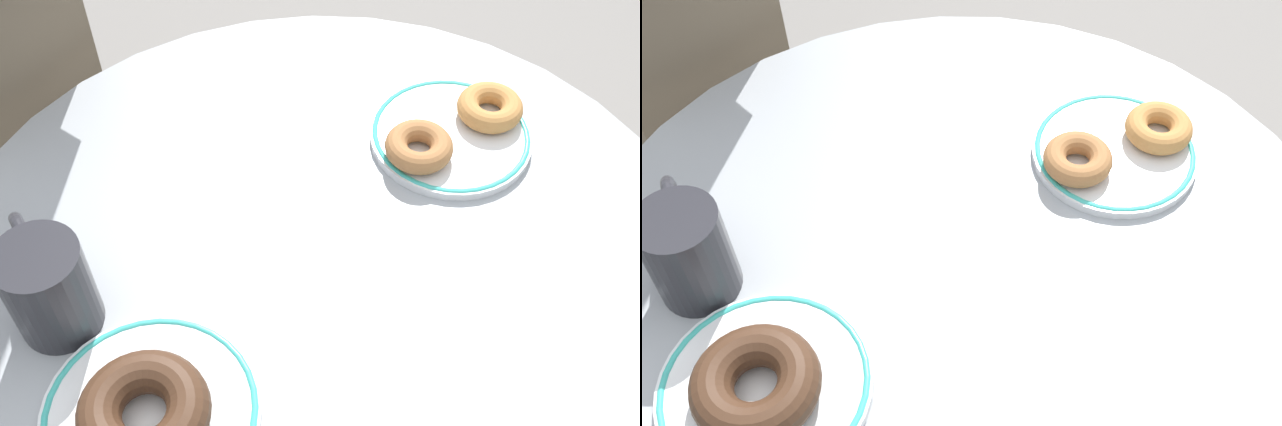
{
  "view_description": "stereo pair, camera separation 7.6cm",
  "coord_description": "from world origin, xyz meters",
  "views": [
    {
      "loc": [
        -0.27,
        -0.36,
        1.35
      ],
      "look_at": [
        0.01,
        0.02,
        0.76
      ],
      "focal_mm": 44.64,
      "sensor_mm": 36.0,
      "label": 1
    },
    {
      "loc": [
        -0.2,
        -0.4,
        1.35
      ],
      "look_at": [
        0.01,
        0.02,
        0.76
      ],
      "focal_mm": 44.64,
      "sensor_mm": 36.0,
      "label": 2
    }
  ],
  "objects": [
    {
      "name": "coffee_mug",
      "position": [
        -0.23,
        0.1,
        0.76
      ],
      "size": [
        0.08,
        0.12,
        0.1
      ],
      "color": "#28282D",
      "rests_on": "cafe_table"
    },
    {
      "name": "cafe_table",
      "position": [
        0.0,
        0.0,
        0.47
      ],
      "size": [
        0.79,
        0.79,
        0.71
      ],
      "color": "#999EA3",
      "rests_on": "ground"
    },
    {
      "name": "donut_old_fashioned",
      "position": [
        0.27,
        0.05,
        0.73
      ],
      "size": [
        0.1,
        0.1,
        0.02
      ],
      "primitive_type": "torus",
      "rotation": [
        0.0,
        0.0,
        2.35
      ],
      "color": "#BC7F42",
      "rests_on": "plate_right"
    },
    {
      "name": "donut_cinnamon",
      "position": [
        0.16,
        0.05,
        0.73
      ],
      "size": [
        0.07,
        0.07,
        0.02
      ],
      "primitive_type": "torus",
      "rotation": [
        0.0,
        0.0,
        1.56
      ],
      "color": "#A36B3D",
      "rests_on": "plate_right"
    },
    {
      "name": "plate_left",
      "position": [
        -0.21,
        -0.04,
        0.71
      ],
      "size": [
        0.19,
        0.19,
        0.01
      ],
      "color": "white",
      "rests_on": "cafe_table"
    },
    {
      "name": "plate_right",
      "position": [
        0.21,
        0.06,
        0.71
      ],
      "size": [
        0.18,
        0.18,
        0.01
      ],
      "color": "white",
      "rests_on": "cafe_table"
    },
    {
      "name": "donut_chocolate",
      "position": [
        -0.22,
        -0.05,
        0.74
      ],
      "size": [
        0.16,
        0.16,
        0.04
      ],
      "primitive_type": "torus",
      "rotation": [
        0.0,
        0.0,
        2.43
      ],
      "color": "#422819",
      "rests_on": "plate_left"
    }
  ]
}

